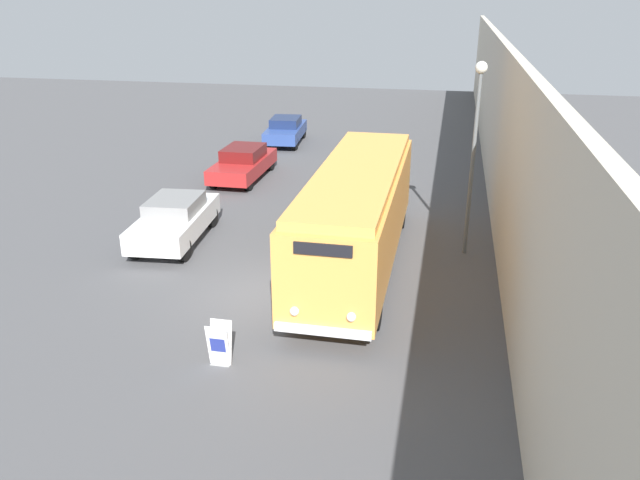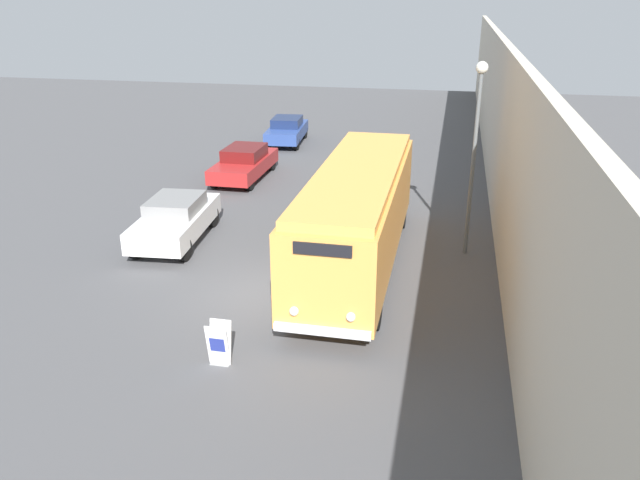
{
  "view_description": "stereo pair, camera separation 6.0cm",
  "coord_description": "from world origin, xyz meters",
  "views": [
    {
      "loc": [
        4.63,
        -14.98,
        7.89
      ],
      "look_at": [
        1.51,
        -0.1,
        1.8
      ],
      "focal_mm": 35.0,
      "sensor_mm": 36.0,
      "label": 1
    },
    {
      "loc": [
        4.69,
        -14.97,
        7.89
      ],
      "look_at": [
        1.51,
        -0.1,
        1.8
      ],
      "focal_mm": 35.0,
      "sensor_mm": 36.0,
      "label": 2
    }
  ],
  "objects": [
    {
      "name": "sign_board",
      "position": [
        -0.06,
        -3.59,
        0.51
      ],
      "size": [
        0.5,
        0.39,
        1.05
      ],
      "color": "gray",
      "rests_on": "ground_plane"
    },
    {
      "name": "parked_car_near",
      "position": [
        -4.14,
        3.2,
        0.79
      ],
      "size": [
        2.22,
        4.62,
        1.51
      ],
      "rotation": [
        0.0,
        0.0,
        0.08
      ],
      "color": "black",
      "rests_on": "ground_plane"
    },
    {
      "name": "streetlamp",
      "position": [
        5.39,
        4.18,
        3.93
      ],
      "size": [
        0.36,
        0.36,
        6.01
      ],
      "color": "#595E60",
      "rests_on": "ground_plane"
    },
    {
      "name": "vintage_bus",
      "position": [
        2.11,
        2.43,
        1.76
      ],
      "size": [
        2.41,
        10.3,
        3.11
      ],
      "color": "black",
      "rests_on": "ground_plane"
    },
    {
      "name": "parked_car_mid",
      "position": [
        -4.32,
        10.92,
        0.73
      ],
      "size": [
        1.87,
        4.72,
        1.44
      ],
      "rotation": [
        0.0,
        0.0,
        -0.0
      ],
      "color": "black",
      "rests_on": "ground_plane"
    },
    {
      "name": "parked_car_far",
      "position": [
        -4.25,
        18.08,
        0.74
      ],
      "size": [
        2.13,
        4.44,
        1.43
      ],
      "rotation": [
        0.0,
        0.0,
        0.08
      ],
      "color": "black",
      "rests_on": "ground_plane"
    },
    {
      "name": "building_wall_right",
      "position": [
        6.51,
        10.0,
        3.02
      ],
      "size": [
        0.3,
        60.0,
        6.04
      ],
      "color": "beige",
      "rests_on": "ground_plane"
    },
    {
      "name": "ground_plane",
      "position": [
        0.0,
        0.0,
        0.0
      ],
      "size": [
        80.0,
        80.0,
        0.0
      ],
      "primitive_type": "plane",
      "color": "#4C4C4F"
    }
  ]
}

